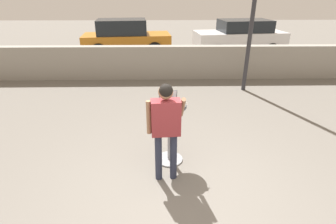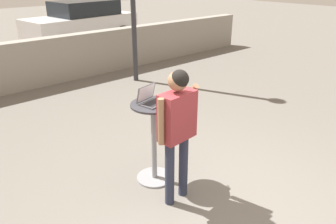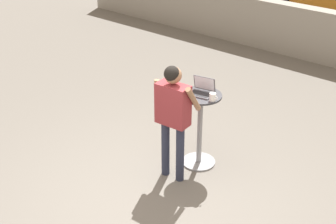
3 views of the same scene
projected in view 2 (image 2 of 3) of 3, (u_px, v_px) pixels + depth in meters
The scene contains 7 objects.
ground_plane at pixel (218, 211), 3.79m from camera, with size 50.00×50.00×0.00m, color slate.
pavement_kerb at pixel (26, 65), 7.59m from camera, with size 14.76×0.35×1.11m.
cafe_table at pixel (154, 138), 4.16m from camera, with size 0.56×0.56×1.08m.
laptop at pixel (151, 99), 3.97m from camera, with size 0.35×0.31×0.22m.
coffee_mug at pixel (169, 97), 4.06m from camera, with size 0.12×0.09×0.10m.
standing_person at pixel (177, 122), 3.60m from camera, with size 0.58×0.38×1.63m.
parked_car_further_down at pixel (82, 23), 11.89m from camera, with size 4.18×2.12×1.59m.
Camera 2 is at (-2.44, -1.88, 2.57)m, focal length 35.00 mm.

